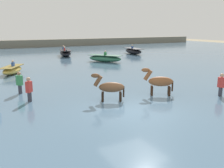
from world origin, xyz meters
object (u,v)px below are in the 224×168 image
at_px(horse_trailing_chestnut, 159,82).
at_px(boat_near_starboard, 65,53).
at_px(horse_lead_bay, 110,88).
at_px(boat_far_inshore, 105,58).
at_px(person_spectator_far, 20,85).
at_px(person_wading_mid, 29,92).
at_px(person_onlooker_right, 221,88).
at_px(boat_distant_east, 133,51).
at_px(boat_distant_west, 12,70).

distance_m(horse_trailing_chestnut, boat_near_starboard, 20.58).
bearing_deg(boat_near_starboard, horse_lead_bay, -101.76).
relative_size(horse_trailing_chestnut, boat_far_inshore, 0.50).
bearing_deg(person_spectator_far, person_wading_mid, -84.37).
bearing_deg(horse_trailing_chestnut, person_onlooker_right, -31.86).
distance_m(boat_distant_east, boat_far_inshore, 8.82).
bearing_deg(horse_lead_bay, person_onlooker_right, -19.27).
bearing_deg(boat_near_starboard, person_spectator_far, -115.42).
xyz_separation_m(boat_distant_east, boat_near_starboard, (-8.99, 1.89, 0.01)).
height_order(horse_lead_bay, boat_near_starboard, horse_lead_bay).
bearing_deg(person_wading_mid, horse_trailing_chestnut, -17.48).
bearing_deg(boat_distant_east, boat_far_inshore, -142.57).
bearing_deg(boat_near_starboard, person_wading_mid, -112.74).
bearing_deg(boat_near_starboard, horse_trailing_chestnut, -93.85).
xyz_separation_m(boat_near_starboard, person_onlooker_right, (1.36, -22.23, 0.06)).
bearing_deg(person_spectator_far, boat_far_inshore, 43.60).
distance_m(boat_distant_east, boat_distant_west, 18.46).
xyz_separation_m(horse_lead_bay, person_onlooker_right, (5.58, -1.95, -0.19)).
relative_size(horse_trailing_chestnut, person_wading_mid, 1.15).
relative_size(horse_lead_bay, horse_trailing_chestnut, 0.96).
bearing_deg(person_wading_mid, boat_near_starboard, 67.26).
bearing_deg(boat_near_starboard, boat_distant_west, -126.78).
bearing_deg(boat_far_inshore, person_wading_mid, -130.88).
bearing_deg(person_spectator_far, boat_distant_east, 41.18).
bearing_deg(boat_distant_east, boat_distant_west, -153.62).
relative_size(horse_lead_bay, person_onlooker_right, 1.10).
bearing_deg(boat_distant_west, person_spectator_far, -93.39).
bearing_deg(person_wading_mid, boat_distant_west, 88.55).
xyz_separation_m(horse_lead_bay, horse_trailing_chestnut, (2.84, -0.25, 0.05)).
bearing_deg(person_spectator_far, boat_near_starboard, 64.58).
bearing_deg(person_wading_mid, person_spectator_far, 95.63).
bearing_deg(boat_distant_east, person_spectator_far, -138.82).
height_order(boat_distant_east, person_onlooker_right, boat_distant_east).
distance_m(horse_lead_bay, person_wading_mid, 3.96).
xyz_separation_m(boat_far_inshore, boat_distant_west, (-9.54, -2.84, -0.05)).
bearing_deg(boat_far_inshore, horse_trailing_chestnut, -104.23).
height_order(horse_trailing_chestnut, person_wading_mid, horse_trailing_chestnut).
height_order(horse_trailing_chestnut, boat_near_starboard, horse_trailing_chestnut).
bearing_deg(person_onlooker_right, horse_trailing_chestnut, 148.14).
bearing_deg(person_onlooker_right, boat_distant_west, 126.30).
bearing_deg(person_onlooker_right, horse_lead_bay, 160.73).
bearing_deg(horse_trailing_chestnut, person_spectator_far, 149.79).
bearing_deg(person_wading_mid, horse_lead_bay, -26.45).
relative_size(horse_lead_bay, boat_near_starboard, 0.42).
bearing_deg(horse_lead_bay, boat_distant_east, 54.29).
xyz_separation_m(boat_distant_west, person_spectator_far, (-0.39, -6.61, 0.15)).
relative_size(horse_lead_bay, person_spectator_far, 1.10).
bearing_deg(boat_far_inshore, person_onlooker_right, -92.39).
xyz_separation_m(horse_lead_bay, person_wading_mid, (-3.54, 1.76, -0.19)).
xyz_separation_m(boat_distant_east, boat_far_inshore, (-7.00, -5.36, -0.03)).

